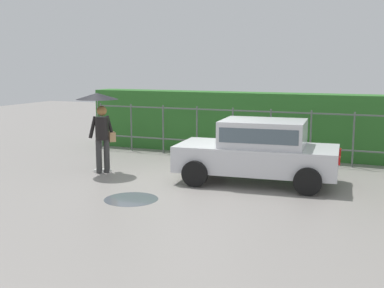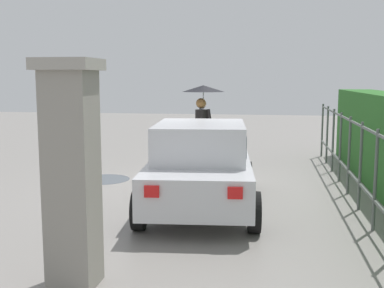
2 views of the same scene
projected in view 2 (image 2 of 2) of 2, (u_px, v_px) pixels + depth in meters
name	position (u px, v px, depth m)	size (l,w,h in m)	color
ground_plane	(191.00, 189.00, 9.68)	(40.00, 40.00, 0.00)	gray
car	(201.00, 163.00, 8.07)	(3.85, 2.11, 1.48)	silver
pedestrian	(203.00, 106.00, 11.98)	(1.06, 1.06, 2.04)	#333333
gate_pillar	(72.00, 172.00, 5.00)	(0.60, 0.60, 2.42)	gray
fence_section	(355.00, 157.00, 8.57)	(10.25, 0.05, 1.50)	#59605B
puddle_near	(104.00, 179.00, 10.56)	(1.12, 1.12, 0.00)	#4C545B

